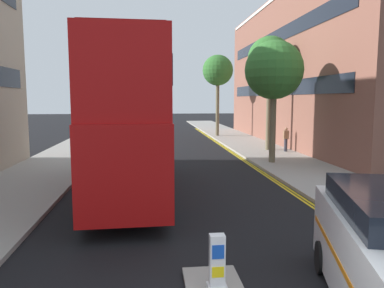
% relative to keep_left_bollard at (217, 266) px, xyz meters
% --- Properties ---
extents(sidewalk_right, '(4.00, 80.00, 0.14)m').
position_rel_keep_left_bollard_xyz_m(sidewalk_right, '(6.50, 13.87, -0.54)').
color(sidewalk_right, '#9E9991').
rests_on(sidewalk_right, ground).
extents(sidewalk_left, '(4.00, 80.00, 0.14)m').
position_rel_keep_left_bollard_xyz_m(sidewalk_left, '(-6.50, 13.87, -0.54)').
color(sidewalk_left, '#9E9991').
rests_on(sidewalk_left, ground).
extents(kerb_line_outer, '(0.10, 56.00, 0.01)m').
position_rel_keep_left_bollard_xyz_m(kerb_line_outer, '(4.40, 11.87, -0.60)').
color(kerb_line_outer, yellow).
rests_on(kerb_line_outer, ground).
extents(kerb_line_inner, '(0.10, 56.00, 0.01)m').
position_rel_keep_left_bollard_xyz_m(kerb_line_inner, '(4.24, 11.87, -0.60)').
color(kerb_line_inner, yellow).
rests_on(kerb_line_inner, ground).
extents(keep_left_bollard, '(0.36, 0.28, 1.11)m').
position_rel_keep_left_bollard_xyz_m(keep_left_bollard, '(0.00, 0.00, 0.00)').
color(keep_left_bollard, silver).
rests_on(keep_left_bollard, traffic_island).
extents(double_decker_bus_away, '(3.07, 10.88, 5.64)m').
position_rel_keep_left_bollard_xyz_m(double_decker_bus_away, '(-2.04, 8.14, 2.42)').
color(double_decker_bus_away, '#B20F0F').
rests_on(double_decker_bus_away, ground).
extents(pedestrian_far, '(0.34, 0.22, 1.62)m').
position_rel_keep_left_bollard_xyz_m(pedestrian_far, '(7.82, 17.77, 0.38)').
color(pedestrian_far, '#2D2D38').
rests_on(pedestrian_far, sidewalk_right).
extents(street_tree_near, '(2.89, 2.89, 7.67)m').
position_rel_keep_left_bollard_xyz_m(street_tree_near, '(5.15, 29.12, 5.67)').
color(street_tree_near, '#6B6047').
rests_on(street_tree_near, sidewalk_right).
extents(street_tree_mid, '(3.20, 3.20, 6.68)m').
position_rel_keep_left_bollard_xyz_m(street_tree_mid, '(5.53, 13.68, 4.57)').
color(street_tree_mid, '#6B6047').
rests_on(street_tree_mid, sidewalk_right).
extents(street_tree_far, '(2.99, 2.99, 7.74)m').
position_rel_keep_left_bollard_xyz_m(street_tree_far, '(6.88, 18.72, 5.71)').
color(street_tree_far, '#6B6047').
rests_on(street_tree_far, sidewalk_right).
extents(townhouse_terrace_right, '(10.08, 28.00, 11.69)m').
position_rel_keep_left_bollard_xyz_m(townhouse_terrace_right, '(13.50, 22.96, 5.24)').
color(townhouse_terrace_right, brown).
rests_on(townhouse_terrace_right, ground).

